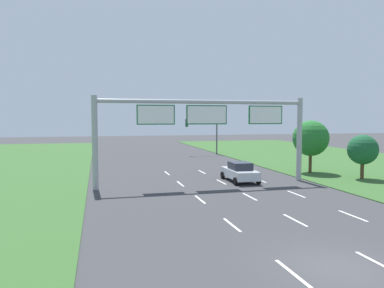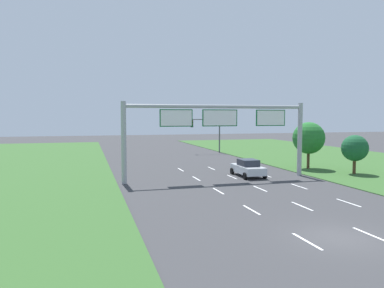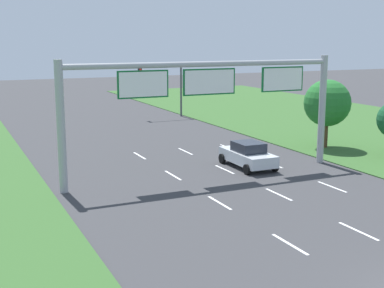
% 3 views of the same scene
% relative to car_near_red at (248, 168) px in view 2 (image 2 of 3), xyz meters
% --- Properties ---
extents(ground_plane, '(200.00, 200.00, 0.00)m').
position_rel_car_near_red_xyz_m(ground_plane, '(-3.35, -17.88, -0.81)').
color(ground_plane, '#38383A').
extents(lane_dashes_inner_left, '(0.14, 44.40, 0.01)m').
position_rel_car_near_red_xyz_m(lane_dashes_inner_left, '(-5.10, -14.88, -0.81)').
color(lane_dashes_inner_left, white).
rests_on(lane_dashes_inner_left, ground_plane).
extents(lane_dashes_inner_right, '(0.14, 44.40, 0.01)m').
position_rel_car_near_red_xyz_m(lane_dashes_inner_right, '(-1.60, -14.88, -0.81)').
color(lane_dashes_inner_right, white).
rests_on(lane_dashes_inner_right, ground_plane).
extents(lane_dashes_slip, '(0.14, 44.40, 0.01)m').
position_rel_car_near_red_xyz_m(lane_dashes_slip, '(1.90, -14.88, -0.81)').
color(lane_dashes_slip, white).
rests_on(lane_dashes_slip, ground_plane).
extents(car_near_red, '(2.23, 4.37, 1.64)m').
position_rel_car_near_red_xyz_m(car_near_red, '(0.00, 0.00, 0.00)').
color(car_near_red, silver).
rests_on(car_near_red, ground_plane).
extents(sign_gantry, '(17.24, 0.44, 7.00)m').
position_rel_car_near_red_xyz_m(sign_gantry, '(-3.20, -0.77, 4.15)').
color(sign_gantry, '#9EA0A5').
rests_on(sign_gantry, ground_plane).
extents(traffic_light_mast, '(4.76, 0.49, 5.60)m').
position_rel_car_near_red_xyz_m(traffic_light_mast, '(3.38, 22.65, 3.06)').
color(traffic_light_mast, '#47494F').
rests_on(traffic_light_mast, ground_plane).
extents(roadside_tree_mid, '(2.58, 2.58, 3.89)m').
position_rel_car_near_red_xyz_m(roadside_tree_mid, '(10.66, -1.64, 1.78)').
color(roadside_tree_mid, '#513823').
rests_on(roadside_tree_mid, ground_plane).
extents(roadside_tree_far, '(3.45, 3.45, 5.11)m').
position_rel_car_near_red_xyz_m(roadside_tree_far, '(8.39, 2.85, 2.56)').
color(roadside_tree_far, '#513823').
rests_on(roadside_tree_far, ground_plane).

